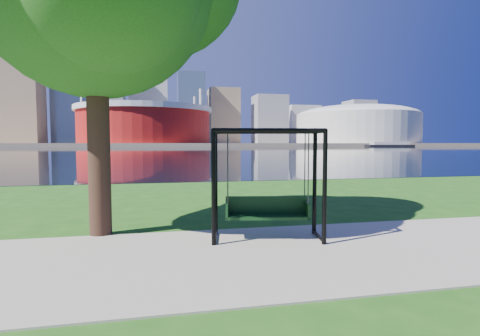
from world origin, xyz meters
name	(u,v)px	position (x,y,z in m)	size (l,w,h in m)	color
ground	(243,248)	(0.00, 0.00, 0.00)	(900.00, 900.00, 0.00)	#1E5114
path	(250,256)	(0.00, -0.50, 0.01)	(120.00, 4.00, 0.03)	#9E937F
river	(165,150)	(0.00, 102.00, 0.01)	(900.00, 180.00, 0.02)	black
far_bank	(161,144)	(0.00, 306.00, 1.00)	(900.00, 228.00, 2.00)	#937F60
stadium	(145,123)	(-10.00, 235.00, 14.23)	(83.00, 83.00, 32.00)	maroon
arena	(357,123)	(135.00, 235.00, 15.87)	(84.00, 84.00, 26.56)	beige
skyline	(155,103)	(-4.27, 319.39, 35.89)	(392.00, 66.00, 96.50)	gray
swing	(267,187)	(0.61, 0.51, 1.08)	(2.33, 1.34, 2.24)	black
barge	(390,144)	(127.36, 184.49, 1.22)	(27.34, 9.34, 2.68)	black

